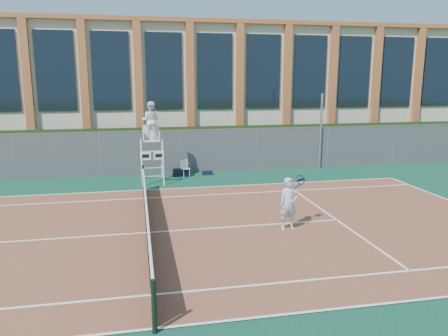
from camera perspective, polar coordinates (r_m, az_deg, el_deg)
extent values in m
plane|color=#233814|center=(14.05, -10.00, -8.42)|extent=(120.00, 120.00, 0.00)
cube|color=#0E3E2B|center=(14.99, -10.10, -7.12)|extent=(36.00, 20.00, 0.01)
cube|color=brown|center=(14.04, -10.01, -8.35)|extent=(23.77, 10.97, 0.02)
cylinder|color=black|center=(8.70, -9.12, -17.48)|extent=(0.10, 0.10, 1.10)
cylinder|color=black|center=(19.29, -10.50, -1.26)|extent=(0.10, 0.10, 1.10)
cube|color=black|center=(13.90, -10.07, -6.64)|extent=(0.03, 11.00, 0.86)
cube|color=white|center=(13.77, -10.14, -4.84)|extent=(0.06, 11.20, 0.07)
cube|color=black|center=(23.51, -10.74, 2.38)|extent=(40.00, 1.40, 2.20)
cube|color=beige|center=(31.23, -11.14, 9.92)|extent=(44.00, 10.00, 8.00)
cube|color=#A65A30|center=(31.40, -11.44, 17.42)|extent=(45.00, 10.60, 0.25)
cylinder|color=#9EA0A5|center=(24.13, 12.52, 4.73)|extent=(0.12, 0.12, 4.03)
cylinder|color=white|center=(20.05, -10.69, 0.52)|extent=(0.06, 0.57, 2.08)
cylinder|color=white|center=(20.08, -7.95, 0.62)|extent=(0.06, 0.57, 2.08)
cylinder|color=white|center=(21.09, -10.73, 1.06)|extent=(0.06, 0.57, 2.08)
cylinder|color=white|center=(21.12, -8.13, 1.16)|extent=(0.06, 0.57, 2.08)
cube|color=white|center=(20.42, -9.46, 3.56)|extent=(0.75, 0.64, 0.06)
cube|color=white|center=(20.67, -9.53, 4.70)|extent=(0.75, 0.05, 0.64)
cube|color=white|center=(20.09, -10.21, 1.56)|extent=(0.47, 0.03, 0.36)
cube|color=white|center=(20.11, -8.51, 1.63)|extent=(0.47, 0.03, 0.36)
imported|color=white|center=(20.37, -9.55, 6.12)|extent=(1.00, 0.86, 1.76)
cube|color=silver|center=(21.69, -5.08, -0.06)|extent=(0.49, 0.49, 0.04)
cube|color=silver|center=(21.81, -5.28, 0.59)|extent=(0.38, 0.16, 0.41)
cylinder|color=silver|center=(21.53, -5.28, -0.73)|extent=(0.03, 0.03, 0.39)
cylinder|color=silver|center=(21.66, -4.52, -0.64)|extent=(0.03, 0.03, 0.39)
cylinder|color=silver|center=(21.82, -5.61, -0.57)|extent=(0.03, 0.03, 0.39)
cylinder|color=silver|center=(21.94, -4.86, -0.49)|extent=(0.03, 0.03, 0.39)
cube|color=black|center=(21.84, -5.58, -0.59)|extent=(0.88, 0.43, 0.36)
cube|color=black|center=(22.06, -2.19, -0.63)|extent=(0.52, 0.23, 0.21)
imported|color=#B0BBD3|center=(14.05, 8.46, -4.63)|extent=(0.63, 0.43, 1.68)
torus|color=#121646|center=(14.23, 9.94, -1.53)|extent=(0.38, 0.30, 0.30)
sphere|color=#CCE533|center=(14.44, 10.05, -1.55)|extent=(0.07, 0.07, 0.07)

